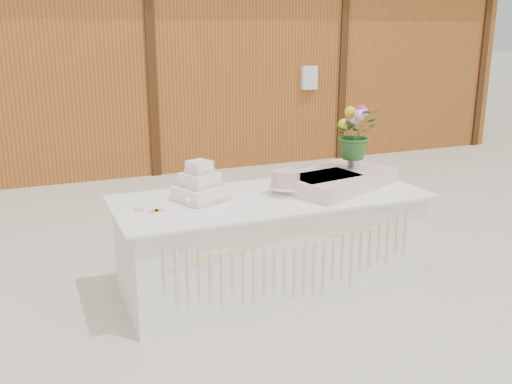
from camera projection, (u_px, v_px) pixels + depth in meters
ground at (270, 287)px, 4.59m from camera, size 80.00×80.00×0.00m
barn at (124, 50)px, 9.45m from camera, size 12.60×4.60×3.30m
cake_table at (271, 242)px, 4.48m from camera, size 2.40×1.00×0.77m
wedding_cake at (200, 187)px, 4.23m from camera, size 0.44×0.44×0.30m
pink_cake_stand at (286, 181)px, 4.38m from camera, size 0.26×0.26×0.19m
satin_runner at (337, 180)px, 4.61m from camera, size 1.12×0.91×0.12m
flower_vase at (353, 161)px, 4.69m from camera, size 0.10×0.10×0.14m
bouquet at (355, 128)px, 4.61m from camera, size 0.41×0.37×0.41m
loose_flowers at (146, 208)px, 4.05m from camera, size 0.23×0.40×0.02m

